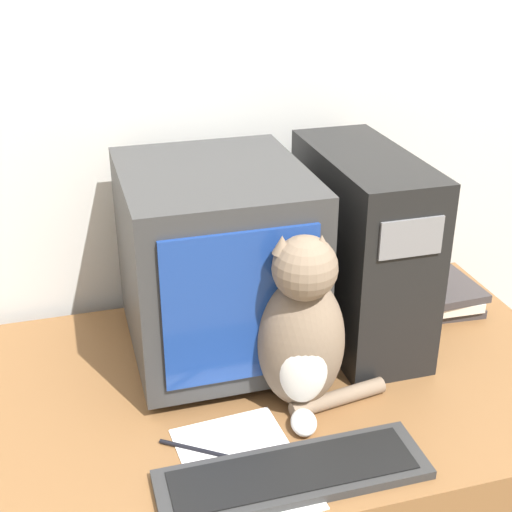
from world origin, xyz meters
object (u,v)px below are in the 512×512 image
(computer_tower, at_px, (361,247))
(keyboard, at_px, (293,474))
(cat, at_px, (302,333))
(pen, at_px, (197,450))
(crt_monitor, at_px, (216,262))
(book_stack, at_px, (444,294))

(computer_tower, relative_size, keyboard, 0.92)
(cat, relative_size, pen, 3.01)
(crt_monitor, height_order, computer_tower, computer_tower)
(crt_monitor, xyz_separation_m, pen, (-0.12, -0.33, -0.22))
(keyboard, xyz_separation_m, pen, (-0.15, 0.12, -0.01))
(cat, height_order, book_stack, cat)
(crt_monitor, relative_size, pen, 3.44)
(computer_tower, xyz_separation_m, book_stack, (0.27, 0.05, -0.19))
(keyboard, bearing_deg, book_stack, 40.28)
(computer_tower, bearing_deg, cat, -133.20)
(crt_monitor, relative_size, keyboard, 0.90)
(crt_monitor, bearing_deg, cat, -64.65)
(book_stack, height_order, pen, book_stack)
(cat, bearing_deg, computer_tower, 60.63)
(computer_tower, bearing_deg, keyboard, -124.97)
(pen, bearing_deg, crt_monitor, 70.21)
(crt_monitor, height_order, keyboard, crt_monitor)
(pen, bearing_deg, book_stack, 26.93)
(keyboard, xyz_separation_m, book_stack, (0.58, 0.49, 0.02))
(crt_monitor, xyz_separation_m, cat, (0.12, -0.25, -0.05))
(book_stack, bearing_deg, cat, -149.86)
(cat, bearing_deg, pen, -146.52)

